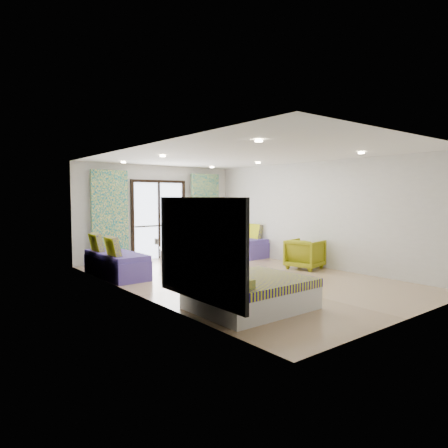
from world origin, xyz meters
TOP-DOWN VIEW (x-y plane):
  - floor at (0.00, 0.00)m, footprint 5.00×7.50m
  - ceiling at (0.00, 0.00)m, footprint 5.00×7.50m
  - wall_back at (0.00, 3.75)m, footprint 5.00×0.01m
  - wall_front at (0.00, -3.75)m, footprint 5.00×0.01m
  - wall_left at (-2.50, 0.00)m, footprint 0.01×7.50m
  - wall_right at (2.50, 0.00)m, footprint 0.01×7.50m
  - balcony_door at (0.00, 3.72)m, footprint 1.76×0.08m
  - balcony_rail at (0.00, 3.73)m, footprint 1.52×0.03m
  - curtain_left at (-1.55, 3.57)m, footprint 1.00×0.10m
  - curtain_right at (1.55, 3.57)m, footprint 1.00×0.10m
  - downlight_a at (-1.40, -2.00)m, footprint 0.12×0.12m
  - downlight_b at (1.40, -2.00)m, footprint 0.12×0.12m
  - downlight_c at (-1.40, 1.00)m, footprint 0.12×0.12m
  - downlight_d at (1.40, 1.00)m, footprint 0.12×0.12m
  - downlight_e at (-1.40, 3.00)m, footprint 0.12×0.12m
  - downlight_f at (1.40, 3.00)m, footprint 0.12×0.12m
  - headboard at (-2.46, -1.89)m, footprint 0.06×2.10m
  - switch_plate at (-2.47, -0.64)m, footprint 0.02×0.10m
  - bed at (-1.47, -1.89)m, footprint 1.80×1.47m
  - daybed_left at (-2.12, 1.92)m, footprint 0.78×1.97m
  - daybed_right at (2.12, 2.64)m, footprint 0.78×1.99m
  - coffee_table at (-0.24, 2.55)m, footprint 0.86×0.86m
  - vase at (-0.27, 2.62)m, footprint 0.25×0.26m
  - armchair at (1.99, -0.10)m, footprint 0.89×0.93m

SIDE VIEW (x-z plane):
  - floor at x=0.00m, z-range -0.01..0.01m
  - bed at x=-1.47m, z-range -0.05..0.57m
  - daybed_left at x=-2.12m, z-range -0.18..0.79m
  - daybed_right at x=2.12m, z-range -0.19..0.80m
  - coffee_table at x=-0.24m, z-range 0.01..0.76m
  - armchair at x=1.99m, z-range 0.00..0.81m
  - vase at x=-0.27m, z-range 0.43..0.64m
  - balcony_rail at x=0.00m, z-range 0.93..0.97m
  - headboard at x=-2.46m, z-range 0.30..1.80m
  - switch_plate at x=-2.47m, z-range 1.00..1.10m
  - curtain_left at x=-1.55m, z-range 0.00..2.50m
  - curtain_right at x=1.55m, z-range 0.00..2.50m
  - balcony_door at x=0.00m, z-range 0.12..2.40m
  - wall_back at x=0.00m, z-range 0.00..2.70m
  - wall_front at x=0.00m, z-range 0.00..2.70m
  - wall_left at x=-2.50m, z-range 0.00..2.70m
  - wall_right at x=2.50m, z-range 0.00..2.70m
  - downlight_a at x=-1.40m, z-range 2.66..2.68m
  - downlight_b at x=1.40m, z-range 2.66..2.68m
  - downlight_c at x=-1.40m, z-range 2.66..2.68m
  - downlight_d at x=1.40m, z-range 2.66..2.68m
  - downlight_e at x=-1.40m, z-range 2.66..2.68m
  - downlight_f at x=1.40m, z-range 2.66..2.68m
  - ceiling at x=0.00m, z-range 2.70..2.71m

